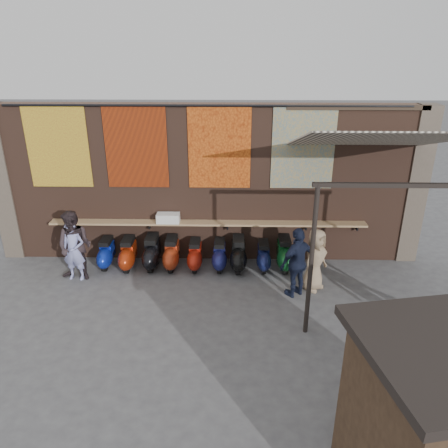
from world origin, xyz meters
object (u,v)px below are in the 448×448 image
Objects in this scene: scooter_stool_4 at (195,255)px; diner_left at (74,251)px; scooter_stool_7 at (263,256)px; scooter_stool_0 at (107,253)px; diner_right at (75,246)px; shopper_navy at (298,263)px; scooter_stool_1 at (128,254)px; scooter_stool_6 at (238,254)px; shopper_tan at (315,260)px; scooter_stool_5 at (220,255)px; scooter_stool_3 at (172,253)px; scooter_stool_8 at (284,254)px; shelf_box at (168,218)px; scooter_stool_2 at (152,252)px.

diner_left reaches higher than scooter_stool_4.
scooter_stool_0 is at bearing 179.12° from scooter_stool_7.
shopper_navy is at bearing 2.40° from diner_right.
scooter_stool_1 is at bearing -179.52° from scooter_stool_4.
shopper_tan reaches higher than scooter_stool_6.
scooter_stool_7 is 4.58m from diner_right.
scooter_stool_5 is 2.19m from shopper_navy.
scooter_stool_8 is at bearing 0.22° from scooter_stool_3.
scooter_stool_7 is at bearing -7.76° from shelf_box.
scooter_stool_1 is 2.78m from scooter_stool_6.
scooter_stool_6 is 3.99m from diner_left.
shopper_navy is (4.08, -1.19, 0.43)m from scooter_stool_1.
diner_left is (-0.58, -0.63, 0.38)m from scooter_stool_0.
scooter_stool_8 reaches higher than scooter_stool_7.
scooter_stool_6 is (1.68, -0.04, 0.02)m from scooter_stool_3.
scooter_stool_3 reaches higher than scooter_stool_0.
scooter_stool_4 is 0.52× the size of shopper_tan.
scooter_stool_1 is 1.33m from diner_left.
shelf_box is at bearing 34.56° from scooter_stool_2.
scooter_stool_5 is 0.47× the size of shopper_navy.
scooter_stool_5 is 1.11m from scooter_stool_7.
scooter_stool_0 is at bearing 178.48° from scooter_stool_4.
shopper_navy is (0.14, -1.24, 0.42)m from scooter_stool_8.
scooter_stool_1 is 1.33m from diner_right.
scooter_stool_0 is 4.84m from shopper_navy.
shelf_box is 0.38× the size of shopper_tan.
scooter_stool_8 is at bearing 16.22° from diner_right.
scooter_stool_6 is (2.19, -0.06, -0.00)m from scooter_stool_2.
scooter_stool_6 is 1.01× the size of scooter_stool_8.
shopper_navy reaches higher than diner_left.
scooter_stool_3 is 2.35m from diner_left.
diner_right is 5.63m from shopper_tan.
scooter_stool_6 is 1.16× the size of scooter_stool_7.
scooter_stool_1 is 3.95m from scooter_stool_8.
scooter_stool_3 is at bearing 19.58° from diner_left.
scooter_stool_3 reaches higher than scooter_stool_5.
scooter_stool_5 is at bearing 177.30° from scooter_stool_6.
scooter_stool_7 is (3.99, -0.06, -0.01)m from scooter_stool_0.
shopper_tan is (0.44, 0.28, -0.07)m from shopper_navy.
scooter_stool_5 is 3.50m from diner_right.
shopper_tan reaches higher than scooter_stool_2.
scooter_stool_1 is at bearing -179.23° from scooter_stool_8.
scooter_stool_3 is 1.69m from scooter_stool_6.
shopper_navy reaches higher than scooter_stool_7.
scooter_stool_6 reaches higher than scooter_stool_3.
scooter_stool_2 is 1.00× the size of scooter_stool_6.
scooter_stool_2 reaches higher than scooter_stool_5.
scooter_stool_6 is at bearing -0.84° from scooter_stool_4.
scooter_stool_4 is 1.09m from scooter_stool_6.
shelf_box is 0.74× the size of scooter_stool_5.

